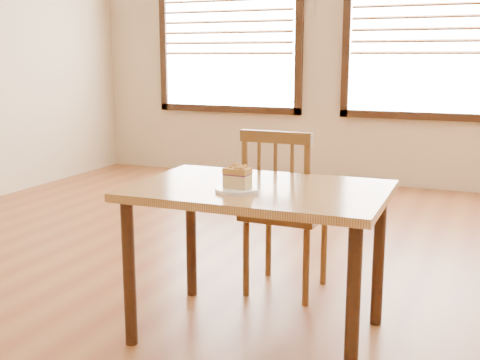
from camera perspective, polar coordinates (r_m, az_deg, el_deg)
The scene contains 7 objects.
ground at distance 2.93m, azimuth 1.27°, elevation -15.93°, with size 8.00×8.00×0.00m, color brown.
window_left at distance 7.01m, azimuth -1.12°, elevation 15.34°, with size 1.76×0.10×1.96m.
window_right at distance 6.44m, azimuth 17.73°, elevation 15.15°, with size 1.76×0.10×1.96m.
cafe_table_main at distance 2.88m, azimuth 1.80°, elevation -2.56°, with size 1.21×0.83×0.75m.
cafe_chair_main at distance 3.44m, azimuth 4.22°, elevation -2.90°, with size 0.45×0.45×0.98m.
plate at distance 2.76m, azimuth -0.24°, elevation -0.92°, with size 0.21×0.21×0.02m.
cake_slice at distance 2.74m, azimuth -0.26°, elevation 0.33°, with size 0.12×0.09×0.11m.
Camera 1 is at (0.96, -2.42, 1.36)m, focal length 45.00 mm.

